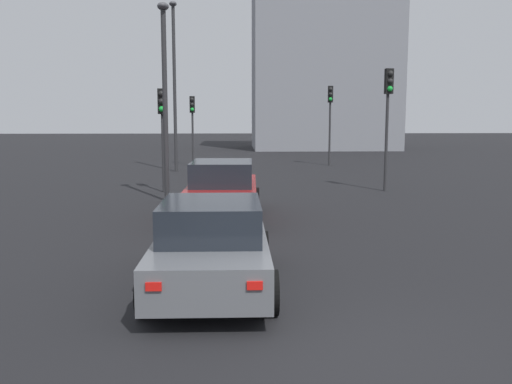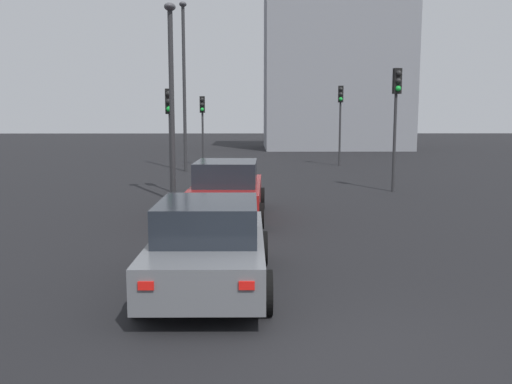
{
  "view_description": "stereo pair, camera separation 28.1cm",
  "coord_description": "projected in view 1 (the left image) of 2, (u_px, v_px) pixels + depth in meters",
  "views": [
    {
      "loc": [
        -6.27,
        1.44,
        2.79
      ],
      "look_at": [
        4.22,
        1.03,
        1.33
      ],
      "focal_mm": 39.02,
      "sensor_mm": 36.0,
      "label": 1
    },
    {
      "loc": [
        -6.27,
        1.16,
        2.79
      ],
      "look_at": [
        4.22,
        1.03,
        1.33
      ],
      "focal_mm": 39.02,
      "sensor_mm": 36.0,
      "label": 2
    }
  ],
  "objects": [
    {
      "name": "car_red_right_lead",
      "position": [
        222.0,
        191.0,
        15.09
      ],
      "size": [
        4.79,
        2.15,
        1.57
      ],
      "rotation": [
        0.0,
        0.0,
        -0.03
      ],
      "color": "maroon",
      "rests_on": "ground_plane"
    },
    {
      "name": "ground_plane",
      "position": [
        356.0,
        358.0,
        6.65
      ],
      "size": [
        160.0,
        160.0,
        0.2
      ],
      "primitive_type": "cube",
      "color": "black"
    },
    {
      "name": "building_facade_left",
      "position": [
        323.0,
        65.0,
        46.35
      ],
      "size": [
        8.67,
        11.61,
        13.83
      ],
      "primitive_type": "cube",
      "color": "gray",
      "rests_on": "ground_plane"
    },
    {
      "name": "street_lamp_far",
      "position": [
        165.0,
        84.0,
        17.66
      ],
      "size": [
        0.56,
        0.36,
        6.27
      ],
      "color": "#2D2D30",
      "rests_on": "ground_plane"
    },
    {
      "name": "street_lamp_kerbside",
      "position": [
        174.0,
        74.0,
        27.15
      ],
      "size": [
        0.56,
        0.36,
        8.22
      ],
      "color": "#2D2D30",
      "rests_on": "ground_plane"
    },
    {
      "name": "traffic_light_near_left",
      "position": [
        330.0,
        109.0,
        30.63
      ],
      "size": [
        0.32,
        0.3,
        4.38
      ],
      "rotation": [
        0.0,
        0.0,
        3.03
      ],
      "color": "#2D2D30",
      "rests_on": "ground_plane"
    },
    {
      "name": "traffic_light_near_right",
      "position": [
        388.0,
        104.0,
        20.1
      ],
      "size": [
        0.33,
        0.31,
        4.45
      ],
      "rotation": [
        0.0,
        0.0,
        3.29
      ],
      "color": "#2D2D30",
      "rests_on": "ground_plane"
    },
    {
      "name": "traffic_light_far_right",
      "position": [
        162.0,
        118.0,
        19.86
      ],
      "size": [
        0.32,
        0.28,
        3.73
      ],
      "rotation": [
        0.0,
        0.0,
        3.12
      ],
      "color": "#2D2D30",
      "rests_on": "ground_plane"
    },
    {
      "name": "traffic_light_far_left",
      "position": [
        192.0,
        116.0,
        30.47
      ],
      "size": [
        0.32,
        0.29,
        3.82
      ],
      "rotation": [
        0.0,
        0.0,
        3.17
      ],
      "color": "#2D2D30",
      "rests_on": "ground_plane"
    },
    {
      "name": "car_grey_right_second",
      "position": [
        212.0,
        245.0,
        8.96
      ],
      "size": [
        4.28,
        1.98,
        1.45
      ],
      "rotation": [
        0.0,
        0.0,
        -0.01
      ],
      "color": "slate",
      "rests_on": "ground_plane"
    }
  ]
}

